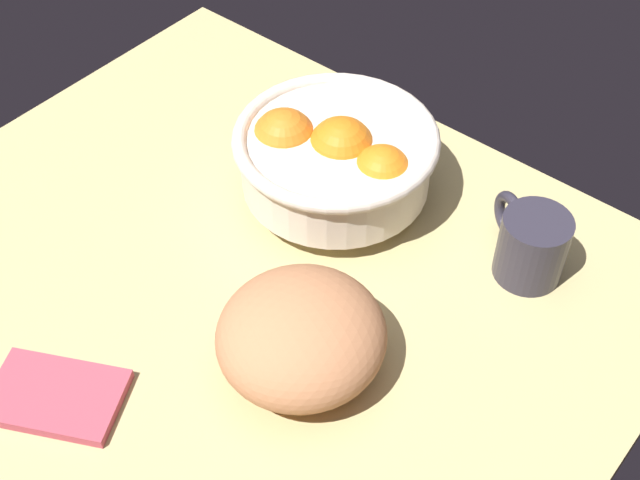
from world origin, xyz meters
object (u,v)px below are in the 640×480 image
mug (530,244)px  napkin_folded (56,396)px  bread_loaf (301,336)px  fruit_bowl (334,156)px

mug → napkin_folded: bearing=-121.3°
bread_loaf → mug: 26.36cm
fruit_bowl → napkin_folded: (-2.84, -37.68, -5.53)cm
fruit_bowl → mug: bearing=10.4°
bread_loaf → napkin_folded: 23.50cm
bread_loaf → fruit_bowl: bearing=121.4°
bread_loaf → napkin_folded: bearing=-130.6°
napkin_folded → bread_loaf: bearing=49.4°
fruit_bowl → napkin_folded: size_ratio=1.84×
napkin_folded → mug: (25.40, 41.83, 3.28)cm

